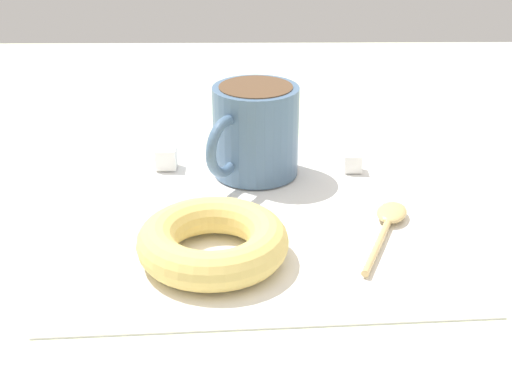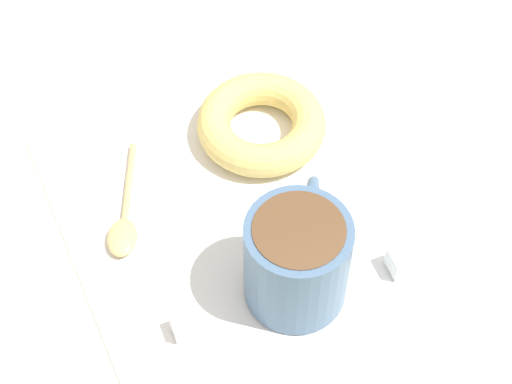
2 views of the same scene
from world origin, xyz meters
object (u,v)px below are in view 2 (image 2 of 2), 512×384
Objects in this scene: spoon at (124,224)px; sugar_cube_extra at (402,261)px; coffee_cup at (297,257)px; donut at (261,124)px; sugar_cube at (183,327)px.

spoon is 5.80× the size of sugar_cube_extra.
sugar_cube_extra reaches higher than spoon.
coffee_cup reaches higher than spoon.
donut is at bearing 78.15° from coffee_cup.
donut is at bearing 107.12° from sugar_cube_extra.
coffee_cup is at bearing 170.57° from sugar_cube_extra.
sugar_cube is 17.42cm from sugar_cube_extra.
donut reaches higher than sugar_cube_extra.
coffee_cup is at bearing -101.85° from donut.
coffee_cup is 6.37× the size of sugar_cube.
sugar_cube reaches higher than spoon.
spoon is 10.76cm from sugar_cube.
sugar_cube is at bearing -128.15° from donut.
donut is 0.99× the size of spoon.
donut is 5.76× the size of sugar_cube_extra.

